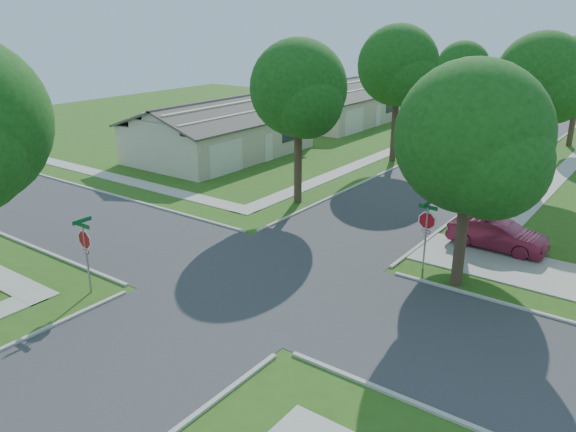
{
  "coord_description": "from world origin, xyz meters",
  "views": [
    {
      "loc": [
        12.68,
        -15.78,
        9.91
      ],
      "look_at": [
        -1.08,
        3.1,
        1.6
      ],
      "focal_mm": 35.0,
      "sensor_mm": 36.0,
      "label": 1
    }
  ],
  "objects_px": {
    "tree_e_mid": "(542,82)",
    "tree_w_mid": "(399,69)",
    "tree_ne_corner": "(473,144)",
    "house_nw_far": "(339,107)",
    "car_curb_west": "(520,116)",
    "stop_sign_ne": "(427,223)",
    "house_nw_near": "(221,135)",
    "car_driveway": "(498,234)",
    "tree_w_far": "(463,70)",
    "car_curb_east": "(527,133)",
    "tree_w_near": "(299,93)",
    "tree_e_near": "(474,120)",
    "stop_sign_sw": "(85,243)"
  },
  "relations": [
    {
      "from": "house_nw_far",
      "to": "tree_e_mid",
      "type": "bearing_deg",
      "value": -27.91
    },
    {
      "from": "tree_ne_corner",
      "to": "car_curb_west",
      "type": "bearing_deg",
      "value": 101.58
    },
    {
      "from": "tree_e_near",
      "to": "car_curb_west",
      "type": "height_order",
      "value": "tree_e_near"
    },
    {
      "from": "tree_e_mid",
      "to": "house_nw_near",
      "type": "xyz_separation_m",
      "value": [
        -20.75,
        -6.01,
        -4.74
      ]
    },
    {
      "from": "tree_e_mid",
      "to": "tree_w_far",
      "type": "distance_m",
      "value": 16.06
    },
    {
      "from": "tree_w_far",
      "to": "car_driveway",
      "type": "bearing_deg",
      "value": -66.24
    },
    {
      "from": "stop_sign_sw",
      "to": "tree_w_mid",
      "type": "bearing_deg",
      "value": 89.87
    },
    {
      "from": "tree_w_near",
      "to": "tree_w_mid",
      "type": "bearing_deg",
      "value": 89.98
    },
    {
      "from": "car_curb_east",
      "to": "car_curb_west",
      "type": "bearing_deg",
      "value": 111.4
    },
    {
      "from": "car_curb_west",
      "to": "house_nw_far",
      "type": "bearing_deg",
      "value": 38.66
    },
    {
      "from": "tree_ne_corner",
      "to": "car_curb_east",
      "type": "height_order",
      "value": "tree_ne_corner"
    },
    {
      "from": "tree_e_near",
      "to": "car_curb_east",
      "type": "relative_size",
      "value": 1.76
    },
    {
      "from": "stop_sign_sw",
      "to": "tree_w_far",
      "type": "bearing_deg",
      "value": 89.93
    },
    {
      "from": "house_nw_far",
      "to": "car_driveway",
      "type": "height_order",
      "value": "house_nw_far"
    },
    {
      "from": "tree_w_mid",
      "to": "tree_ne_corner",
      "type": "bearing_deg",
      "value": -56.78
    },
    {
      "from": "tree_e_near",
      "to": "house_nw_near",
      "type": "bearing_deg",
      "value": 163.89
    },
    {
      "from": "house_nw_near",
      "to": "car_driveway",
      "type": "relative_size",
      "value": 3.19
    },
    {
      "from": "house_nw_far",
      "to": "car_curb_west",
      "type": "bearing_deg",
      "value": 37.15
    },
    {
      "from": "tree_e_mid",
      "to": "tree_w_mid",
      "type": "xyz_separation_m",
      "value": [
        -9.4,
        0.0,
        0.24
      ]
    },
    {
      "from": "stop_sign_sw",
      "to": "tree_w_near",
      "type": "distance_m",
      "value": 14.3
    },
    {
      "from": "tree_w_mid",
      "to": "tree_ne_corner",
      "type": "relative_size",
      "value": 1.1
    },
    {
      "from": "tree_w_far",
      "to": "tree_ne_corner",
      "type": "height_order",
      "value": "tree_ne_corner"
    },
    {
      "from": "tree_ne_corner",
      "to": "house_nw_near",
      "type": "bearing_deg",
      "value": 154.23
    },
    {
      "from": "tree_w_near",
      "to": "car_curb_west",
      "type": "distance_m",
      "value": 34.5
    },
    {
      "from": "tree_w_near",
      "to": "tree_w_far",
      "type": "relative_size",
      "value": 1.12
    },
    {
      "from": "house_nw_near",
      "to": "house_nw_far",
      "type": "relative_size",
      "value": 1.0
    },
    {
      "from": "stop_sign_ne",
      "to": "car_driveway",
      "type": "height_order",
      "value": "stop_sign_ne"
    },
    {
      "from": "car_curb_east",
      "to": "house_nw_far",
      "type": "bearing_deg",
      "value": -172.8
    },
    {
      "from": "tree_e_near",
      "to": "tree_w_mid",
      "type": "xyz_separation_m",
      "value": [
        -9.39,
        12.0,
        0.85
      ]
    },
    {
      "from": "stop_sign_ne",
      "to": "tree_w_mid",
      "type": "height_order",
      "value": "tree_w_mid"
    },
    {
      "from": "stop_sign_sw",
      "to": "house_nw_far",
      "type": "xyz_separation_m",
      "value": [
        -11.29,
        36.7,
        -0.51
      ]
    },
    {
      "from": "house_nw_far",
      "to": "stop_sign_sw",
      "type": "bearing_deg",
      "value": -72.9
    },
    {
      "from": "tree_e_mid",
      "to": "house_nw_near",
      "type": "bearing_deg",
      "value": -163.85
    },
    {
      "from": "tree_w_near",
      "to": "car_driveway",
      "type": "relative_size",
      "value": 2.1
    },
    {
      "from": "tree_e_mid",
      "to": "car_curb_west",
      "type": "relative_size",
      "value": 2.24
    },
    {
      "from": "tree_w_mid",
      "to": "tree_ne_corner",
      "type": "xyz_separation_m",
      "value": [
        11.0,
        -16.8,
        -0.9
      ]
    },
    {
      "from": "tree_ne_corner",
      "to": "house_nw_far",
      "type": "relative_size",
      "value": 0.64
    },
    {
      "from": "stop_sign_sw",
      "to": "car_driveway",
      "type": "height_order",
      "value": "stop_sign_sw"
    },
    {
      "from": "stop_sign_ne",
      "to": "car_driveway",
      "type": "relative_size",
      "value": 0.7
    },
    {
      "from": "stop_sign_sw",
      "to": "tree_ne_corner",
      "type": "relative_size",
      "value": 0.34
    },
    {
      "from": "stop_sign_sw",
      "to": "stop_sign_ne",
      "type": "height_order",
      "value": "same"
    },
    {
      "from": "car_driveway",
      "to": "car_curb_west",
      "type": "height_order",
      "value": "car_driveway"
    },
    {
      "from": "tree_e_near",
      "to": "tree_w_near",
      "type": "height_order",
      "value": "tree_w_near"
    },
    {
      "from": "tree_w_near",
      "to": "tree_ne_corner",
      "type": "distance_m",
      "value": 12.02
    },
    {
      "from": "tree_w_near",
      "to": "stop_sign_sw",
      "type": "bearing_deg",
      "value": -90.23
    },
    {
      "from": "tree_w_far",
      "to": "tree_ne_corner",
      "type": "xyz_separation_m",
      "value": [
        11.01,
        -29.8,
        0.09
      ]
    },
    {
      "from": "tree_e_mid",
      "to": "house_nw_far",
      "type": "height_order",
      "value": "tree_e_mid"
    },
    {
      "from": "tree_ne_corner",
      "to": "house_nw_far",
      "type": "distance_m",
      "value": 35.9
    },
    {
      "from": "car_curb_west",
      "to": "car_driveway",
      "type": "bearing_deg",
      "value": 104.76
    },
    {
      "from": "tree_w_near",
      "to": "car_curb_west",
      "type": "xyz_separation_m",
      "value": [
        3.07,
        33.92,
        -5.52
      ]
    }
  ]
}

